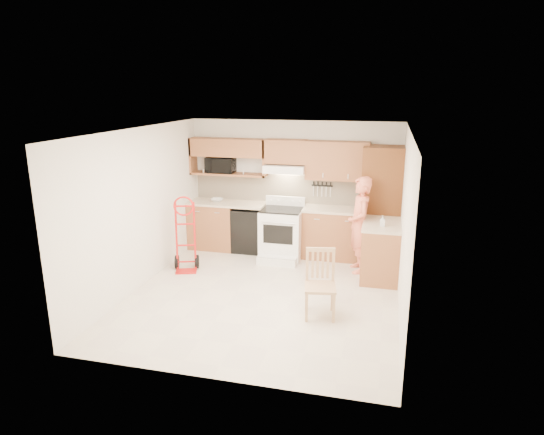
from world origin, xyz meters
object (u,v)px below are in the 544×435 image
at_px(microwave, 221,165).
at_px(person, 360,225).
at_px(hand_truck, 185,238).
at_px(dining_chair, 320,285).
at_px(range, 281,230).

height_order(microwave, person, microwave).
distance_m(person, hand_truck, 2.99).
xyz_separation_m(person, dining_chair, (-0.40, -1.85, -0.36)).
xyz_separation_m(microwave, range, (1.30, -0.45, -1.09)).
height_order(person, dining_chair, person).
bearing_deg(hand_truck, range, 14.98).
distance_m(hand_truck, dining_chair, 2.76).
bearing_deg(hand_truck, dining_chair, -43.24).
distance_m(range, dining_chair, 2.37).
distance_m(microwave, dining_chair, 3.67).
bearing_deg(person, hand_truck, -92.10).
bearing_deg(range, dining_chair, -64.12).
relative_size(microwave, range, 0.49).
xyz_separation_m(microwave, hand_truck, (-0.17, -1.42, -1.05)).
height_order(range, dining_chair, range).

